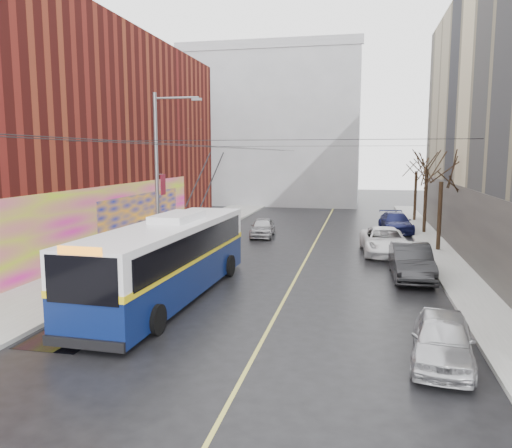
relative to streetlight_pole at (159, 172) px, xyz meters
The scene contains 22 objects.
ground 12.70m from the streetlight_pole, 58.46° to the right, with size 140.00×140.00×0.00m, color black.
sidewalk_left 5.50m from the streetlight_pole, 132.95° to the left, with size 4.00×60.00×0.15m, color gray.
sidewalk_right 16.00m from the streetlight_pole, ahead, with size 2.00×60.00×0.15m, color gray.
lane_line 9.89m from the streetlight_pole, 27.64° to the left, with size 0.12×50.00×0.01m, color #BFB74C.
building_left 10.84m from the streetlight_pole, 157.92° to the left, with size 12.11×36.00×14.00m.
building_far 35.24m from the streetlight_pole, 89.77° to the left, with size 20.50×12.10×18.00m.
streetlight_pole is the anchor object (origin of this frame).
catenary_wires 6.14m from the streetlight_pole, 52.95° to the left, with size 18.00×60.00×0.22m.
tree_near 16.28m from the streetlight_pole, 21.62° to the left, with size 3.20×3.20×6.40m.
tree_mid 19.96m from the streetlight_pole, 40.65° to the left, with size 3.20×3.20×6.68m.
tree_far 25.09m from the streetlight_pole, 52.88° to the left, with size 3.20×3.20×6.57m.
puddle 12.26m from the streetlight_pole, 82.89° to the right, with size 2.17×2.76×0.01m, color black.
pigeons_flying 4.53m from the streetlight_pole, ahead, with size 5.12×4.17×1.41m.
trolleybus 7.76m from the streetlight_pole, 64.83° to the right, with size 3.25×12.57×5.91m.
parked_car_a 17.38m from the streetlight_pole, 40.25° to the right, with size 1.64×4.06×1.38m, color #BABBBF.
parked_car_b 13.59m from the streetlight_pole, ahead, with size 1.72×4.94×1.63m, color #242426.
parked_car_c 13.48m from the streetlight_pole, 21.26° to the left, with size 2.56×5.54×1.54m, color white.
parked_car_d 19.20m from the streetlight_pole, 45.54° to the left, with size 2.06×5.07×1.47m, color #161A4E.
following_car 10.90m from the streetlight_pole, 68.03° to the left, with size 1.57×3.91×1.33m, color #9C9DA1.
pedestrian_a 5.46m from the streetlight_pole, 111.07° to the right, with size 0.68×0.45×1.87m, color black.
pedestrian_b 4.20m from the streetlight_pole, 156.31° to the right, with size 0.82×0.64×1.69m, color black.
pedestrian_c 4.66m from the streetlight_pole, 136.16° to the left, with size 1.17×0.67×1.81m, color black.
Camera 1 is at (4.41, -15.00, 5.79)m, focal length 35.00 mm.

